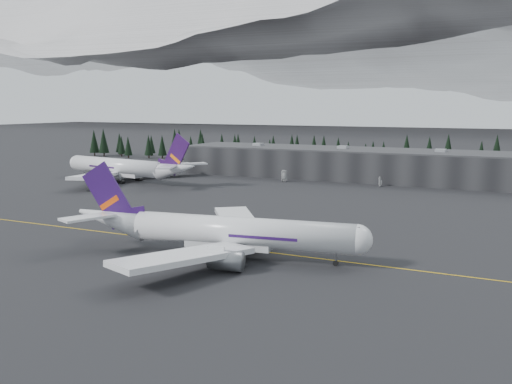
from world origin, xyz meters
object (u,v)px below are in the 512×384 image
at_px(jet_parked, 127,168).
at_px(jet_main, 217,231).
at_px(terminal, 365,164).
at_px(gse_vehicle_a, 284,180).
at_px(gse_vehicle_b, 380,185).

bearing_deg(jet_parked, jet_main, 146.08).
bearing_deg(terminal, gse_vehicle_a, -141.22).
height_order(terminal, jet_parked, jet_parked).
bearing_deg(gse_vehicle_a, jet_parked, -158.00).
bearing_deg(jet_parked, terminal, -139.84).
xyz_separation_m(gse_vehicle_a, gse_vehicle_b, (38.52, 3.45, -0.03)).
height_order(jet_parked, gse_vehicle_a, jet_parked).
bearing_deg(jet_parked, gse_vehicle_b, -152.27).
distance_m(jet_main, gse_vehicle_b, 116.05).
distance_m(terminal, jet_main, 134.58).
bearing_deg(gse_vehicle_b, gse_vehicle_a, -111.76).
bearing_deg(jet_main, terminal, 83.35).
xyz_separation_m(terminal, jet_parked, (-84.34, -50.74, -0.49)).
height_order(terminal, gse_vehicle_b, terminal).
relative_size(jet_main, jet_parked, 0.92).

